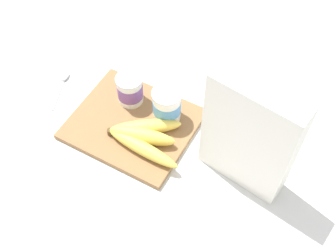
{
  "coord_description": "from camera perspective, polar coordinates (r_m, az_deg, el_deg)",
  "views": [
    {
      "loc": [
        0.38,
        -0.51,
        0.87
      ],
      "look_at": [
        0.1,
        0.0,
        0.06
      ],
      "focal_mm": 46.4,
      "sensor_mm": 36.0,
      "label": 1
    }
  ],
  "objects": [
    {
      "name": "ground_plane",
      "position": [
        1.07,
        -4.64,
        0.05
      ],
      "size": [
        2.4,
        2.4,
        0.0
      ],
      "primitive_type": "plane",
      "color": "silver"
    },
    {
      "name": "cutting_board",
      "position": [
        1.07,
        -4.67,
        0.28
      ],
      "size": [
        0.29,
        0.25,
        0.01
      ],
      "primitive_type": "cube",
      "color": "olive",
      "rests_on": "ground_plane"
    },
    {
      "name": "cereal_box",
      "position": [
        0.89,
        10.67,
        -1.28
      ],
      "size": [
        0.2,
        0.09,
        0.29
      ],
      "primitive_type": "cube",
      "rotation": [
        0.0,
        0.0,
        -0.15
      ],
      "color": "white",
      "rests_on": "ground_plane"
    },
    {
      "name": "yogurt_cup_front",
      "position": [
        1.08,
        -5.01,
        4.8
      ],
      "size": [
        0.07,
        0.07,
        0.08
      ],
      "color": "white",
      "rests_on": "cutting_board"
    },
    {
      "name": "yogurt_cup_back",
      "position": [
        1.03,
        -0.14,
        2.75
      ],
      "size": [
        0.07,
        0.07,
        0.09
      ],
      "color": "white",
      "rests_on": "cutting_board"
    },
    {
      "name": "banana_bunch",
      "position": [
        1.01,
        -3.26,
        -1.38
      ],
      "size": [
        0.2,
        0.14,
        0.04
      ],
      "color": "#EECC50",
      "rests_on": "cutting_board"
    },
    {
      "name": "spoon",
      "position": [
        1.19,
        -13.8,
        5.45
      ],
      "size": [
        0.06,
        0.13,
        0.01
      ],
      "color": "silver",
      "rests_on": "ground_plane"
    }
  ]
}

